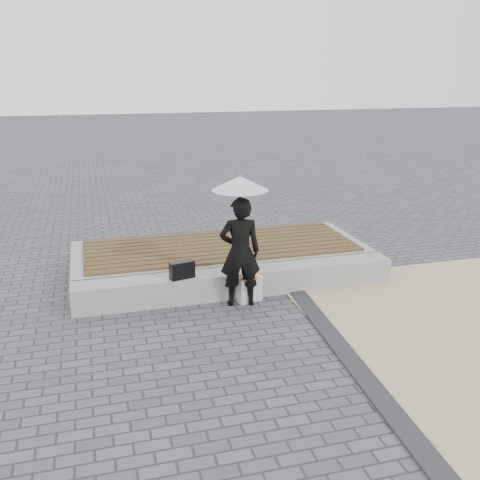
{
  "coord_description": "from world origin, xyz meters",
  "views": [
    {
      "loc": [
        -2.11,
        -5.96,
        3.32
      ],
      "look_at": [
        -0.09,
        1.23,
        1.0
      ],
      "focal_mm": 40.8,
      "sensor_mm": 36.0,
      "label": 1
    }
  ],
  "objects_px": {
    "woman": "(240,252)",
    "canvas_tote": "(249,289)",
    "seating_ledge": "(239,282)",
    "handbag": "(182,270)",
    "parasol": "(240,183)"
  },
  "relations": [
    {
      "from": "parasol",
      "to": "canvas_tote",
      "type": "relative_size",
      "value": 2.6
    },
    {
      "from": "canvas_tote",
      "to": "handbag",
      "type": "bearing_deg",
      "value": 153.42
    },
    {
      "from": "seating_ledge",
      "to": "woman",
      "type": "bearing_deg",
      "value": -103.21
    },
    {
      "from": "seating_ledge",
      "to": "woman",
      "type": "distance_m",
      "value": 0.73
    },
    {
      "from": "seating_ledge",
      "to": "handbag",
      "type": "xyz_separation_m",
      "value": [
        -0.9,
        -0.12,
        0.33
      ]
    },
    {
      "from": "seating_ledge",
      "to": "parasol",
      "type": "height_order",
      "value": "parasol"
    },
    {
      "from": "handbag",
      "to": "woman",
      "type": "bearing_deg",
      "value": -31.78
    },
    {
      "from": "woman",
      "to": "canvas_tote",
      "type": "height_order",
      "value": "woman"
    },
    {
      "from": "woman",
      "to": "parasol",
      "type": "xyz_separation_m",
      "value": [
        0.0,
        0.0,
        1.01
      ]
    },
    {
      "from": "handbag",
      "to": "canvas_tote",
      "type": "distance_m",
      "value": 1.05
    },
    {
      "from": "seating_ledge",
      "to": "canvas_tote",
      "type": "height_order",
      "value": "seating_ledge"
    },
    {
      "from": "seating_ledge",
      "to": "handbag",
      "type": "relative_size",
      "value": 13.62
    },
    {
      "from": "woman",
      "to": "handbag",
      "type": "distance_m",
      "value": 0.9
    },
    {
      "from": "woman",
      "to": "parasol",
      "type": "distance_m",
      "value": 1.01
    },
    {
      "from": "woman",
      "to": "parasol",
      "type": "bearing_deg",
      "value": -172.62
    }
  ]
}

